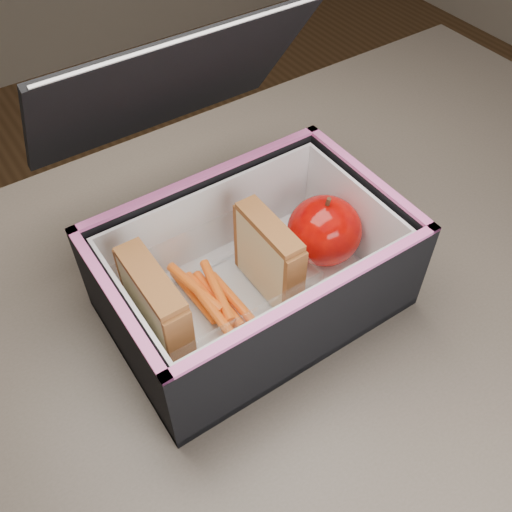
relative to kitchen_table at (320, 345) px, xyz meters
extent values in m
cube|color=brown|center=(0.00, 0.00, 0.08)|extent=(1.20, 0.80, 0.03)
cube|color=#382D26|center=(0.55, 0.35, -0.30)|extent=(0.05, 0.05, 0.72)
cube|color=black|center=(-0.07, 0.20, 0.29)|extent=(0.30, 0.12, 0.16)
cube|color=beige|center=(-0.19, 0.04, 0.16)|extent=(0.01, 0.10, 0.10)
cube|color=#C55A63|center=(-0.18, 0.04, 0.15)|extent=(0.01, 0.09, 0.09)
cube|color=beige|center=(-0.17, 0.04, 0.16)|extent=(0.01, 0.10, 0.10)
cube|color=brown|center=(-0.18, 0.04, 0.21)|extent=(0.03, 0.10, 0.01)
cube|color=beige|center=(-0.06, 0.04, 0.15)|extent=(0.01, 0.09, 0.09)
cube|color=#C55A63|center=(-0.05, 0.04, 0.15)|extent=(0.01, 0.08, 0.09)
cube|color=beige|center=(-0.04, 0.04, 0.15)|extent=(0.01, 0.09, 0.09)
cube|color=brown|center=(-0.05, 0.04, 0.20)|extent=(0.02, 0.09, 0.01)
cylinder|color=orange|center=(-0.12, 0.06, 0.11)|extent=(0.02, 0.08, 0.01)
cylinder|color=orange|center=(-0.11, 0.05, 0.12)|extent=(0.01, 0.08, 0.01)
cylinder|color=orange|center=(-0.13, 0.07, 0.14)|extent=(0.03, 0.08, 0.01)
cylinder|color=orange|center=(-0.11, 0.03, 0.11)|extent=(0.01, 0.08, 0.01)
cylinder|color=orange|center=(-0.12, 0.05, 0.12)|extent=(0.02, 0.08, 0.01)
cylinder|color=orange|center=(-0.11, 0.05, 0.14)|extent=(0.03, 0.08, 0.01)
cylinder|color=orange|center=(-0.13, 0.07, 0.11)|extent=(0.01, 0.08, 0.01)
cylinder|color=orange|center=(-0.10, 0.04, 0.12)|extent=(0.01, 0.08, 0.01)
cylinder|color=orange|center=(-0.13, 0.02, 0.14)|extent=(0.01, 0.08, 0.01)
cube|color=white|center=(0.02, 0.05, 0.11)|extent=(0.10, 0.10, 0.01)
ellipsoid|color=#830205|center=(0.03, 0.05, 0.15)|extent=(0.10, 0.10, 0.08)
cylinder|color=#422817|center=(0.03, 0.05, 0.19)|extent=(0.01, 0.01, 0.01)
camera|label=1|loc=(-0.29, -0.28, 0.61)|focal=40.00mm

